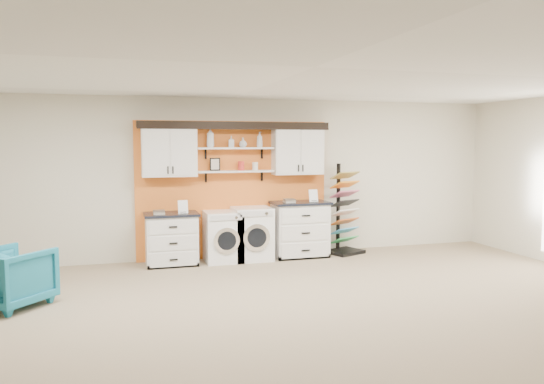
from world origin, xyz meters
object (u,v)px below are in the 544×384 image
object	(u,v)px
base_cabinet_left	(172,239)
dryer	(252,233)
washer	(223,236)
armchair	(12,277)
sample_rack	(344,225)
base_cabinet_right	(300,229)

from	to	relation	value
base_cabinet_left	dryer	size ratio (longest dim) A/B	0.97
washer	dryer	bearing A→B (deg)	0.00
washer	armchair	size ratio (longest dim) A/B	1.06
sample_rack	armchair	bearing A→B (deg)	176.50
base_cabinet_left	base_cabinet_right	world-z (taller)	base_cabinet_right
base_cabinet_right	dryer	size ratio (longest dim) A/B	1.10
washer	dryer	distance (m)	0.51
washer	base_cabinet_right	bearing A→B (deg)	0.14
dryer	sample_rack	xyz separation A→B (m)	(1.75, 0.04, 0.07)
base_cabinet_right	armchair	distance (m)	4.71
dryer	sample_rack	bearing A→B (deg)	1.19
washer	dryer	size ratio (longest dim) A/B	0.94
base_cabinet_left	sample_rack	bearing A→B (deg)	0.61
sample_rack	base_cabinet_left	bearing A→B (deg)	158.52
base_cabinet_left	sample_rack	size ratio (longest dim) A/B	0.54
dryer	base_cabinet_left	bearing A→B (deg)	179.86
base_cabinet_right	sample_rack	size ratio (longest dim) A/B	0.61
base_cabinet_right	sample_rack	xyz separation A→B (m)	(0.87, 0.03, 0.03)
dryer	armchair	bearing A→B (deg)	-153.70
base_cabinet_left	sample_rack	xyz separation A→B (m)	(3.13, 0.03, 0.09)
base_cabinet_right	washer	world-z (taller)	base_cabinet_right
base_cabinet_left	dryer	distance (m)	1.38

